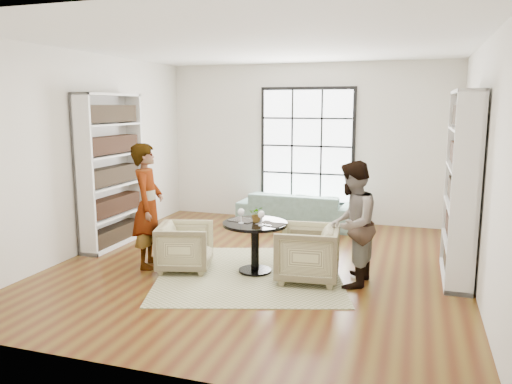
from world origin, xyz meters
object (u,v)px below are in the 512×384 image
(armchair_left, at_px, (185,247))
(person_right, at_px, (352,224))
(pedestal_table, at_px, (255,236))
(armchair_right, at_px, (307,253))
(person_left, at_px, (148,206))
(wine_glass_right, at_px, (261,215))
(sofa, at_px, (297,209))
(wine_glass_left, at_px, (241,213))
(flower_centerpiece, at_px, (257,214))

(armchair_left, height_order, person_right, person_right)
(pedestal_table, bearing_deg, armchair_right, -6.50)
(person_left, bearing_deg, wine_glass_right, -104.23)
(person_left, xyz_separation_m, person_right, (2.76, 0.10, -0.08))
(pedestal_table, relative_size, armchair_left, 1.21)
(armchair_right, bearing_deg, person_right, 83.84)
(armchair_right, bearing_deg, wine_glass_right, -90.44)
(sofa, height_order, wine_glass_left, wine_glass_left)
(armchair_right, height_order, person_left, person_left)
(flower_centerpiece, bearing_deg, pedestal_table, -115.80)
(armchair_left, bearing_deg, armchair_right, -101.95)
(pedestal_table, distance_m, sofa, 2.76)
(person_right, distance_m, wine_glass_left, 1.43)
(armchair_left, bearing_deg, sofa, -32.02)
(wine_glass_left, xyz_separation_m, wine_glass_right, (0.29, -0.04, -0.00))
(pedestal_table, relative_size, armchair_right, 1.10)
(person_left, relative_size, person_right, 1.10)
(wine_glass_left, bearing_deg, flower_centerpiece, 37.96)
(person_right, bearing_deg, armchair_left, -81.81)
(armchair_left, height_order, wine_glass_left, wine_glass_left)
(pedestal_table, distance_m, armchair_right, 0.74)
(wine_glass_right, distance_m, flower_centerpiece, 0.21)
(armchair_right, relative_size, person_left, 0.46)
(armchair_right, distance_m, wine_glass_right, 0.76)
(wine_glass_right, bearing_deg, person_left, -178.40)
(flower_centerpiece, bearing_deg, wine_glass_left, -142.04)
(armchair_left, xyz_separation_m, person_left, (-0.55, 0.00, 0.53))
(wine_glass_right, bearing_deg, person_right, 2.98)
(flower_centerpiece, bearing_deg, sofa, 91.74)
(sofa, bearing_deg, pedestal_table, 93.30)
(person_right, height_order, wine_glass_right, person_right)
(sofa, xyz_separation_m, person_right, (1.34, -2.83, 0.46))
(armchair_left, xyz_separation_m, flower_centerpiece, (0.95, 0.22, 0.47))
(sofa, distance_m, armchair_right, 2.94)
(pedestal_table, relative_size, wine_glass_right, 4.41)
(pedestal_table, relative_size, person_right, 0.55)
(armchair_left, distance_m, person_left, 0.77)
(person_right, relative_size, wine_glass_right, 7.96)
(pedestal_table, bearing_deg, person_right, -3.71)
(armchair_left, height_order, person_left, person_left)
(armchair_left, xyz_separation_m, wine_glass_left, (0.78, 0.08, 0.51))
(sofa, height_order, person_right, person_right)
(armchair_left, relative_size, flower_centerpiece, 3.33)
(armchair_left, distance_m, armchair_right, 1.66)
(sofa, height_order, armchair_left, armchair_left)
(person_right, bearing_deg, person_left, -82.36)
(wine_glass_left, height_order, wine_glass_right, wine_glass_left)
(armchair_right, relative_size, wine_glass_right, 4.01)
(person_left, distance_m, wine_glass_right, 1.62)
(armchair_right, height_order, person_right, person_right)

